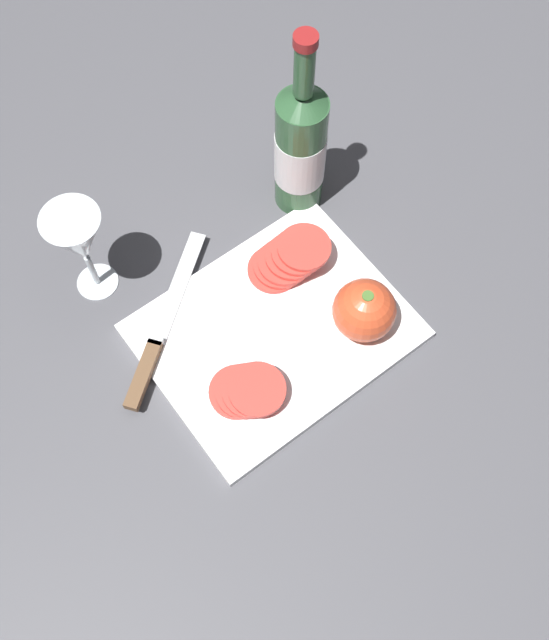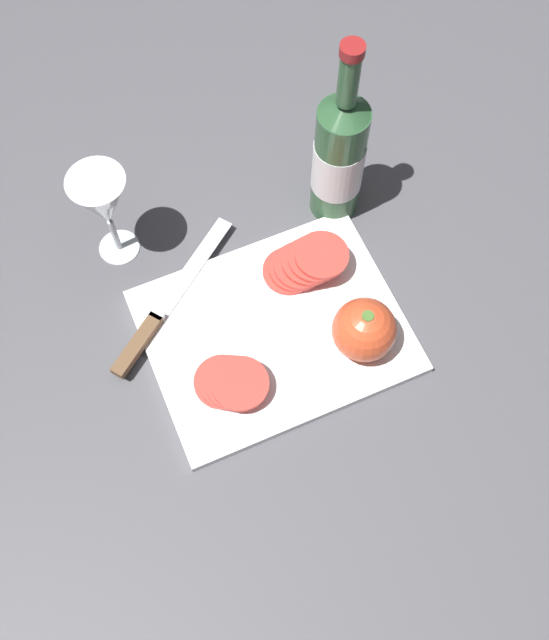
{
  "view_description": "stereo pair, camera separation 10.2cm",
  "coord_description": "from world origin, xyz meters",
  "px_view_note": "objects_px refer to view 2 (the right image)",
  "views": [
    {
      "loc": [
        0.33,
        0.33,
        0.97
      ],
      "look_at": [
        0.07,
        -0.02,
        0.05
      ],
      "focal_mm": 42.0,
      "sensor_mm": 36.0,
      "label": 1
    },
    {
      "loc": [
        0.24,
        0.38,
        0.97
      ],
      "look_at": [
        0.07,
        -0.02,
        0.05
      ],
      "focal_mm": 42.0,
      "sensor_mm": 36.0,
      "label": 2
    }
  ],
  "objects_px": {
    "wine_glass": "(103,204)",
    "tomato_slice_stack_far": "(305,263)",
    "whole_tomato": "(364,330)",
    "knife": "(152,325)",
    "tomato_slice_stack_near": "(231,383)",
    "wine_bottle": "(339,157)"
  },
  "relations": [
    {
      "from": "wine_bottle",
      "to": "tomato_slice_stack_near",
      "type": "height_order",
      "value": "wine_bottle"
    },
    {
      "from": "whole_tomato",
      "to": "tomato_slice_stack_far",
      "type": "relative_size",
      "value": 0.73
    },
    {
      "from": "wine_bottle",
      "to": "wine_glass",
      "type": "relative_size",
      "value": 1.91
    },
    {
      "from": "wine_bottle",
      "to": "whole_tomato",
      "type": "relative_size",
      "value": 3.67
    },
    {
      "from": "whole_tomato",
      "to": "tomato_slice_stack_far",
      "type": "distance_m",
      "value": 0.14
    },
    {
      "from": "wine_bottle",
      "to": "tomato_slice_stack_far",
      "type": "relative_size",
      "value": 2.68
    },
    {
      "from": "wine_glass",
      "to": "tomato_slice_stack_far",
      "type": "bearing_deg",
      "value": 147.02
    },
    {
      "from": "wine_bottle",
      "to": "knife",
      "type": "distance_m",
      "value": 0.35
    },
    {
      "from": "wine_glass",
      "to": "knife",
      "type": "bearing_deg",
      "value": 90.46
    },
    {
      "from": "whole_tomato",
      "to": "tomato_slice_stack_near",
      "type": "bearing_deg",
      "value": -3.59
    },
    {
      "from": "whole_tomato",
      "to": "knife",
      "type": "xyz_separation_m",
      "value": [
        0.26,
        -0.14,
        -0.04
      ]
    },
    {
      "from": "whole_tomato",
      "to": "tomato_slice_stack_near",
      "type": "xyz_separation_m",
      "value": [
        0.19,
        -0.01,
        -0.03
      ]
    },
    {
      "from": "wine_glass",
      "to": "wine_bottle",
      "type": "bearing_deg",
      "value": 170.07
    },
    {
      "from": "wine_bottle",
      "to": "knife",
      "type": "height_order",
      "value": "wine_bottle"
    },
    {
      "from": "wine_bottle",
      "to": "knife",
      "type": "relative_size",
      "value": 1.35
    },
    {
      "from": "knife",
      "to": "wine_glass",
      "type": "bearing_deg",
      "value": 53.37
    },
    {
      "from": "knife",
      "to": "tomato_slice_stack_near",
      "type": "height_order",
      "value": "tomato_slice_stack_near"
    },
    {
      "from": "knife",
      "to": "tomato_slice_stack_near",
      "type": "xyz_separation_m",
      "value": [
        -0.07,
        0.13,
        0.01
      ]
    },
    {
      "from": "tomato_slice_stack_near",
      "to": "tomato_slice_stack_far",
      "type": "relative_size",
      "value": 0.8
    },
    {
      "from": "wine_glass",
      "to": "tomato_slice_stack_far",
      "type": "xyz_separation_m",
      "value": [
        -0.24,
        0.15,
        -0.08
      ]
    },
    {
      "from": "wine_glass",
      "to": "tomato_slice_stack_far",
      "type": "height_order",
      "value": "wine_glass"
    },
    {
      "from": "wine_bottle",
      "to": "tomato_slice_stack_near",
      "type": "distance_m",
      "value": 0.35
    }
  ]
}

